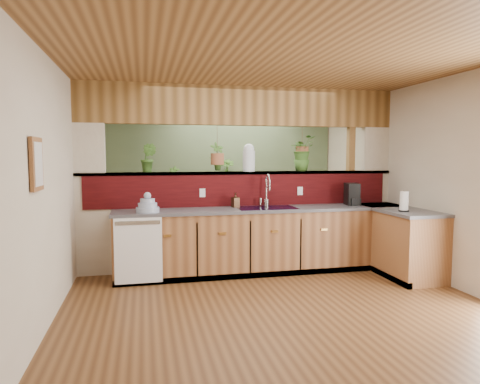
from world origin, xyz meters
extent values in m
cube|color=#58361B|center=(0.00, 0.00, 0.00)|extent=(4.60, 7.00, 0.01)
cube|color=brown|center=(0.00, 0.00, 2.60)|extent=(4.60, 7.00, 0.01)
cube|color=beige|center=(0.00, 3.50, 1.30)|extent=(4.60, 0.02, 2.60)
cube|color=beige|center=(-2.30, 0.00, 1.30)|extent=(0.02, 7.00, 2.60)
cube|color=beige|center=(2.30, 0.00, 1.30)|extent=(0.02, 7.00, 2.60)
cube|color=beige|center=(0.00, 1.35, 0.68)|extent=(4.60, 0.15, 1.35)
cube|color=#3A0709|center=(0.00, 1.27, 1.12)|extent=(4.40, 0.02, 0.45)
cube|color=brown|center=(0.00, 1.35, 1.37)|extent=(4.60, 0.21, 0.04)
cube|color=brown|center=(0.00, 1.35, 2.33)|extent=(4.60, 0.15, 0.55)
cube|color=beige|center=(-2.10, 1.35, 1.70)|extent=(0.40, 0.15, 0.70)
cube|color=beige|center=(2.10, 1.35, 1.70)|extent=(0.40, 0.15, 0.70)
cube|color=brown|center=(1.70, 1.35, 1.30)|extent=(0.10, 0.10, 2.60)
cube|color=brown|center=(0.00, 1.35, 1.37)|extent=(4.60, 0.21, 0.04)
cube|color=brown|center=(0.00, 1.35, 2.33)|extent=(4.60, 0.15, 0.55)
cube|color=#566B49|center=(0.00, 3.48, 1.30)|extent=(4.55, 0.02, 2.55)
cube|color=brown|center=(0.25, 0.98, 0.43)|extent=(4.10, 0.60, 0.86)
cube|color=#47474C|center=(0.25, 0.98, 0.88)|extent=(4.14, 0.64, 0.04)
cube|color=brown|center=(2.00, 0.54, 0.43)|extent=(0.60, 1.48, 0.86)
cube|color=#47474C|center=(2.00, 0.54, 0.88)|extent=(0.64, 1.52, 0.04)
cube|color=brown|center=(2.00, 0.98, 0.43)|extent=(0.60, 0.60, 0.86)
cube|color=#47474C|center=(2.00, 0.98, 0.88)|extent=(0.64, 0.64, 0.04)
cube|color=black|center=(0.25, 0.71, 0.04)|extent=(4.10, 0.06, 0.08)
cube|color=black|center=(1.73, 0.54, 0.04)|extent=(0.06, 1.48, 0.08)
cube|color=white|center=(-1.48, 0.66, 0.45)|extent=(0.58, 0.02, 0.82)
cube|color=#B7B7B2|center=(-1.48, 0.65, 0.80)|extent=(0.54, 0.01, 0.05)
cube|color=black|center=(0.25, 0.98, 0.89)|extent=(0.82, 0.50, 0.03)
cube|color=black|center=(0.06, 0.98, 0.80)|extent=(0.34, 0.40, 0.16)
cube|color=black|center=(0.44, 0.98, 0.80)|extent=(0.34, 0.40, 0.16)
cube|color=brown|center=(-2.27, -0.80, 1.55)|extent=(0.03, 0.35, 0.45)
cube|color=silver|center=(-2.26, -0.80, 1.55)|extent=(0.01, 0.27, 0.37)
cylinder|color=#B7B7B2|center=(0.31, 1.18, 0.95)|extent=(0.07, 0.07, 0.10)
cylinder|color=#B7B7B2|center=(0.31, 1.18, 1.12)|extent=(0.02, 0.02, 0.27)
torus|color=#B7B7B2|center=(0.31, 1.11, 1.26)|extent=(0.20, 0.09, 0.20)
cylinder|color=#B7B7B2|center=(0.31, 1.02, 1.19)|extent=(0.02, 0.02, 0.12)
cylinder|color=#B7B7B2|center=(0.22, 1.18, 0.97)|extent=(0.03, 0.03, 0.10)
cylinder|color=#94A2BF|center=(-1.36, 0.85, 0.93)|extent=(0.30, 0.30, 0.06)
cylinder|color=#94A2BF|center=(-1.36, 0.85, 0.99)|extent=(0.24, 0.24, 0.06)
cylinder|color=#94A2BF|center=(-1.36, 0.85, 1.05)|extent=(0.18, 0.18, 0.06)
sphere|color=#94A2BF|center=(-1.36, 0.85, 1.11)|extent=(0.09, 0.09, 0.09)
imported|color=#362113|center=(-0.16, 1.12, 1.00)|extent=(0.11, 0.11, 0.20)
cube|color=black|center=(1.56, 1.02, 1.06)|extent=(0.17, 0.28, 0.32)
cube|color=black|center=(1.56, 0.92, 0.95)|extent=(0.15, 0.11, 0.11)
cylinder|color=silver|center=(1.56, 0.96, 1.00)|extent=(0.09, 0.09, 0.09)
cylinder|color=black|center=(1.88, 0.21, 0.91)|extent=(0.13, 0.13, 0.02)
cylinder|color=#B7B7B2|center=(1.88, 0.21, 1.04)|extent=(0.02, 0.02, 0.28)
cylinder|color=white|center=(1.88, 0.21, 1.04)|extent=(0.11, 0.11, 0.24)
cylinder|color=silver|center=(0.09, 1.35, 1.54)|extent=(0.18, 0.18, 0.30)
sphere|color=silver|center=(0.09, 1.35, 1.71)|extent=(0.16, 0.16, 0.16)
imported|color=#345D20|center=(-1.33, 1.35, 1.59)|extent=(0.27, 0.25, 0.40)
imported|color=#345D20|center=(0.90, 1.35, 1.60)|extent=(0.30, 0.30, 0.42)
cylinder|color=brown|center=(-0.37, 1.35, 1.84)|extent=(0.01, 0.01, 0.42)
cylinder|color=brown|center=(-0.37, 1.35, 1.57)|extent=(0.19, 0.19, 0.16)
imported|color=#345D20|center=(-0.37, 1.35, 1.81)|extent=(0.25, 0.20, 0.41)
cylinder|color=brown|center=(0.91, 1.35, 1.89)|extent=(0.01, 0.01, 0.32)
cylinder|color=brown|center=(0.91, 1.35, 1.67)|extent=(0.19, 0.19, 0.16)
imported|color=#345D20|center=(0.91, 1.35, 1.92)|extent=(0.46, 0.44, 0.41)
cube|color=black|center=(-0.22, 3.25, 0.50)|extent=(1.71, 0.98, 1.11)
imported|color=#345D20|center=(-0.85, 3.25, 1.24)|extent=(0.23, 0.19, 0.38)
imported|color=#345D20|center=(0.14, 3.25, 1.30)|extent=(0.32, 0.32, 0.50)
imported|color=#345D20|center=(0.99, 2.72, 0.38)|extent=(0.78, 0.71, 0.76)
camera|label=1|loc=(-1.40, -4.68, 1.62)|focal=32.00mm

